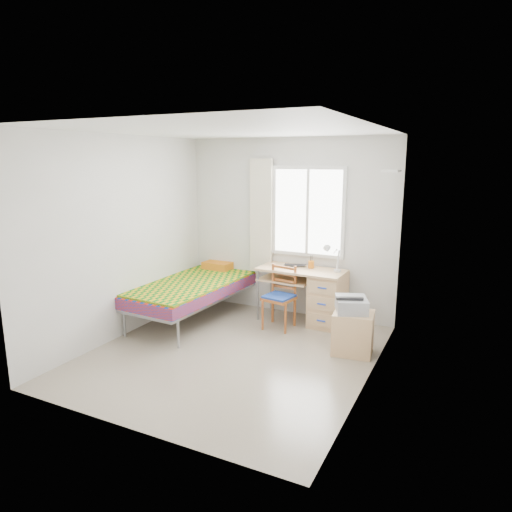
{
  "coord_description": "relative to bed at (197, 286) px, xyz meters",
  "views": [
    {
      "loc": [
        2.5,
        -4.46,
        2.29
      ],
      "look_at": [
        0.05,
        0.55,
        1.1
      ],
      "focal_mm": 32.0,
      "sensor_mm": 36.0,
      "label": 1
    }
  ],
  "objects": [
    {
      "name": "ceiling",
      "position": [
        1.12,
        -0.95,
        2.13
      ],
      "size": [
        3.5,
        3.5,
        0.0
      ],
      "primitive_type": "plane",
      "rotation": [
        3.14,
        0.0,
        0.0
      ],
      "color": "white",
      "rests_on": "wall_back"
    },
    {
      "name": "window",
      "position": [
        1.42,
        0.78,
        1.08
      ],
      "size": [
        1.1,
        0.04,
        1.3
      ],
      "color": "white",
      "rests_on": "wall_back"
    },
    {
      "name": "printer",
      "position": [
        2.35,
        -0.24,
        0.13
      ],
      "size": [
        0.48,
        0.51,
        0.18
      ],
      "rotation": [
        0.0,
        0.0,
        0.38
      ],
      "color": "#9C9EA4",
      "rests_on": "cabinet"
    },
    {
      "name": "curtain",
      "position": [
        0.7,
        0.73,
        0.98
      ],
      "size": [
        0.35,
        0.05,
        1.7
      ],
      "primitive_type": "cube",
      "color": "#FAEACE",
      "rests_on": "wall_back"
    },
    {
      "name": "task_lamp",
      "position": [
        1.88,
        0.45,
        0.55
      ],
      "size": [
        0.22,
        0.32,
        0.4
      ],
      "rotation": [
        0.0,
        0.0,
        0.11
      ],
      "color": "white",
      "rests_on": "desk"
    },
    {
      "name": "laptop",
      "position": [
        1.31,
        0.57,
        0.31
      ],
      "size": [
        0.35,
        0.27,
        0.02
      ],
      "primitive_type": "imported",
      "rotation": [
        0.0,
        0.0,
        0.23
      ],
      "color": "black",
      "rests_on": "desk"
    },
    {
      "name": "book",
      "position": [
        1.28,
        0.53,
        0.12
      ],
      "size": [
        0.21,
        0.27,
        0.02
      ],
      "primitive_type": "imported",
      "rotation": [
        0.0,
        0.0,
        -0.12
      ],
      "color": "gray",
      "rests_on": "desk"
    },
    {
      "name": "desk",
      "position": [
        1.77,
        0.5,
        -0.05
      ],
      "size": [
        1.25,
        0.61,
        0.77
      ],
      "rotation": [
        0.0,
        0.0,
        -0.04
      ],
      "color": "tan",
      "rests_on": "floor"
    },
    {
      "name": "wall_right",
      "position": [
        2.72,
        -0.95,
        0.83
      ],
      "size": [
        0.0,
        3.5,
        3.5
      ],
      "primitive_type": "plane",
      "rotation": [
        1.57,
        0.0,
        -1.57
      ],
      "color": "silver",
      "rests_on": "ground"
    },
    {
      "name": "wall_back",
      "position": [
        1.12,
        0.8,
        0.83
      ],
      "size": [
        3.2,
        0.0,
        3.2
      ],
      "primitive_type": "plane",
      "rotation": [
        1.57,
        0.0,
        0.0
      ],
      "color": "silver",
      "rests_on": "ground"
    },
    {
      "name": "chair",
      "position": [
        1.28,
        0.15,
        0.02
      ],
      "size": [
        0.43,
        0.43,
        0.87
      ],
      "rotation": [
        0.0,
        0.0,
        -0.17
      ],
      "color": "#9D551E",
      "rests_on": "floor"
    },
    {
      "name": "floor",
      "position": [
        1.12,
        -0.95,
        -0.47
      ],
      "size": [
        3.5,
        3.5,
        0.0
      ],
      "primitive_type": "plane",
      "color": "#BCAD93",
      "rests_on": "ground"
    },
    {
      "name": "bed",
      "position": [
        0.0,
        0.0,
        0.0
      ],
      "size": [
        1.16,
        2.3,
        0.97
      ],
      "rotation": [
        0.0,
        0.0,
        -0.06
      ],
      "color": "gray",
      "rests_on": "floor"
    },
    {
      "name": "cabinet",
      "position": [
        2.39,
        -0.27,
        -0.22
      ],
      "size": [
        0.52,
        0.47,
        0.51
      ],
      "rotation": [
        0.0,
        0.0,
        0.13
      ],
      "color": "tan",
      "rests_on": "floor"
    },
    {
      "name": "floating_shelf",
      "position": [
        2.61,
        0.45,
        1.68
      ],
      "size": [
        0.2,
        0.32,
        0.03
      ],
      "primitive_type": "cube",
      "color": "white",
      "rests_on": "wall_right"
    },
    {
      "name": "wall_left",
      "position": [
        -0.48,
        -0.95,
        0.83
      ],
      "size": [
        0.0,
        3.5,
        3.5
      ],
      "primitive_type": "plane",
      "rotation": [
        1.57,
        0.0,
        1.57
      ],
      "color": "silver",
      "rests_on": "ground"
    },
    {
      "name": "pen_cup",
      "position": [
        1.54,
        0.62,
        0.35
      ],
      "size": [
        0.1,
        0.1,
        0.1
      ],
      "primitive_type": "cylinder",
      "rotation": [
        0.0,
        0.0,
        -0.29
      ],
      "color": "orange",
      "rests_on": "desk"
    }
  ]
}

